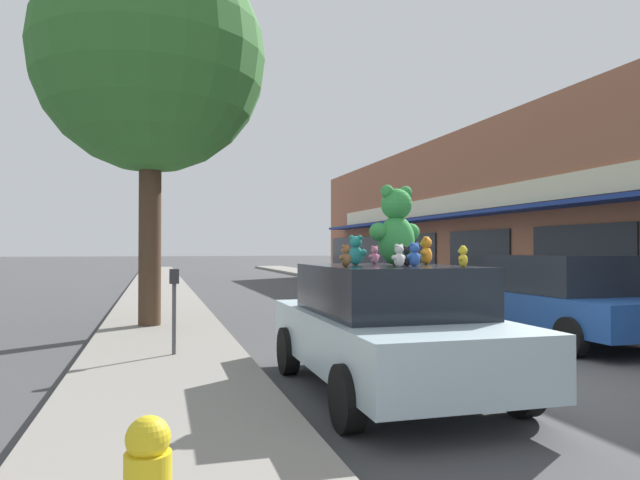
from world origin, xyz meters
TOP-DOWN VIEW (x-y plane):
  - ground_plane at (0.00, 0.00)m, footprint 260.00×260.00m
  - sidewalk_near at (-4.88, 0.00)m, footprint 2.41×90.00m
  - storefront_row at (11.35, 11.69)m, footprint 11.59×35.70m
  - plush_art_car at (-2.30, 0.15)m, footprint 2.13×4.21m
  - teddy_bear_giant at (-2.18, 0.17)m, footprint 0.74×0.49m
  - teddy_bear_blue at (-2.18, -0.34)m, footprint 0.21×0.14m
  - teddy_bear_pink at (-2.21, 0.81)m, footprint 0.18×0.13m
  - teddy_bear_purple at (-1.66, 1.11)m, footprint 0.23×0.16m
  - teddy_bear_yellow at (-1.78, -0.73)m, footprint 0.16×0.16m
  - teddy_bear_teal at (-2.62, 0.40)m, footprint 0.28×0.21m
  - teddy_bear_black at (-2.16, -0.10)m, footprint 0.16×0.16m
  - teddy_bear_orange at (-1.62, 0.48)m, footprint 0.24×0.25m
  - teddy_bear_brown at (-2.95, -0.19)m, footprint 0.19×0.15m
  - teddy_bear_white at (-2.45, -0.52)m, footprint 0.19×0.14m
  - parked_car_far_center at (2.31, 2.80)m, footprint 2.02×4.53m
  - street_tree at (-5.13, 5.97)m, footprint 4.73×4.73m
  - parking_meter at (-4.75, 2.49)m, footprint 0.14×0.10m

SIDE VIEW (x-z plane):
  - ground_plane at x=0.00m, z-range 0.00..0.00m
  - sidewalk_near at x=-4.88m, z-range 0.00..0.17m
  - plush_art_car at x=-2.30m, z-range 0.04..1.58m
  - parked_car_far_center at x=2.31m, z-range 0.02..1.64m
  - parking_meter at x=-4.75m, z-range 0.34..1.61m
  - teddy_bear_black at x=-2.16m, z-range 1.53..1.77m
  - teddy_bear_yellow at x=-1.78m, z-range 1.53..1.77m
  - teddy_bear_pink at x=-2.21m, z-range 1.53..1.78m
  - teddy_bear_brown at x=-2.95m, z-range 1.53..1.79m
  - teddy_bear_white at x=-2.45m, z-range 1.53..1.79m
  - teddy_bear_blue at x=-2.18m, z-range 1.53..1.81m
  - teddy_bear_purple at x=-1.66m, z-range 1.53..1.84m
  - teddy_bear_orange at x=-1.62m, z-range 1.53..1.90m
  - teddy_bear_teal at x=-2.62m, z-range 1.53..1.91m
  - teddy_bear_giant at x=-2.18m, z-range 1.52..2.50m
  - storefront_row at x=11.35m, z-range 0.00..6.29m
  - street_tree at x=-5.13m, z-range 1.72..9.61m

